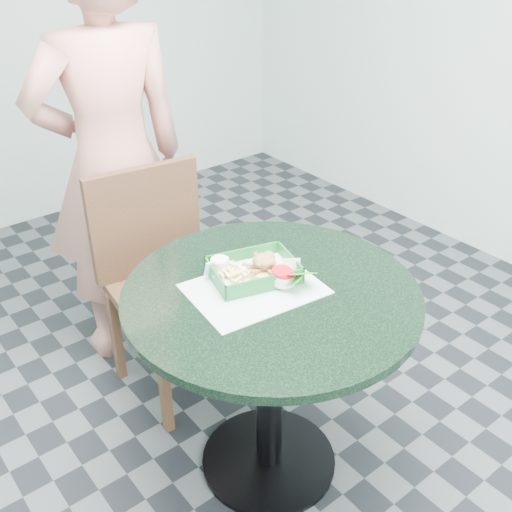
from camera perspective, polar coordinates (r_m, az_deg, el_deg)
floor at (r=2.37m, az=1.21°, el=-18.92°), size 4.00×5.00×0.02m
cafe_table at (r=1.96m, az=1.39°, el=-7.89°), size 0.93×0.93×0.75m
dining_chair at (r=2.44m, az=-8.78°, el=-1.17°), size 0.46×0.46×0.93m
diner_person at (r=2.46m, az=-13.90°, el=12.17°), size 0.83×0.60×2.12m
placemat at (r=1.87m, az=-0.14°, el=-3.66°), size 0.43×0.34×0.00m
food_basket at (r=1.91m, az=-0.23°, el=-2.14°), size 0.26×0.19×0.05m
crab_sandwich at (r=1.90m, az=0.82°, el=-1.16°), size 0.12×0.12×0.07m
fries_pile at (r=1.87m, az=-2.12°, el=-2.31°), size 0.11×0.12×0.04m
sauce_ramekin at (r=1.88m, az=-3.44°, el=-1.63°), size 0.06×0.06×0.03m
garnish_cup at (r=1.88m, az=3.24°, el=-2.00°), size 0.11×0.11×0.04m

